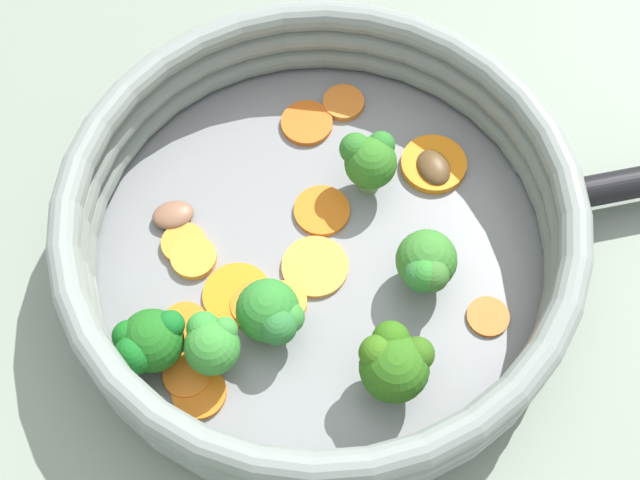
# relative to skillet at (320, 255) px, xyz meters

# --- Properties ---
(ground_plane) EXTENTS (4.00, 4.00, 0.00)m
(ground_plane) POSITION_rel_skillet_xyz_m (0.00, 0.00, -0.01)
(ground_plane) COLOR gray
(skillet) EXTENTS (0.33, 0.33, 0.02)m
(skillet) POSITION_rel_skillet_xyz_m (0.00, 0.00, 0.00)
(skillet) COLOR gray
(skillet) RESTS_ON ground_plane
(skillet_rim_wall) EXTENTS (0.35, 0.35, 0.06)m
(skillet_rim_wall) POSITION_rel_skillet_xyz_m (0.00, 0.00, 0.04)
(skillet_rim_wall) COLOR gray
(skillet_rim_wall) RESTS_ON skillet
(skillet_rivet_left) EXTENTS (0.01, 0.01, 0.01)m
(skillet_rivet_left) POSITION_rel_skillet_xyz_m (-0.15, 0.06, 0.01)
(skillet_rivet_left) COLOR gray
(skillet_rivet_left) RESTS_ON skillet
(skillet_rivet_right) EXTENTS (0.01, 0.01, 0.01)m
(skillet_rivet_right) POSITION_rel_skillet_xyz_m (-0.16, -0.01, 0.01)
(skillet_rivet_right) COLOR gray
(skillet_rivet_right) RESTS_ON skillet
(carrot_slice_0) EXTENTS (0.04, 0.04, 0.00)m
(carrot_slice_0) POSITION_rel_skillet_xyz_m (0.04, 0.03, 0.01)
(carrot_slice_0) COLOR orange
(carrot_slice_0) RESTS_ON skillet
(carrot_slice_1) EXTENTS (0.03, 0.03, 0.01)m
(carrot_slice_1) POSITION_rel_skillet_xyz_m (0.09, -0.04, 0.01)
(carrot_slice_1) COLOR orange
(carrot_slice_1) RESTS_ON skillet
(carrot_slice_2) EXTENTS (0.06, 0.06, 0.01)m
(carrot_slice_2) POSITION_rel_skillet_xyz_m (-0.10, -0.03, 0.01)
(carrot_slice_2) COLOR orange
(carrot_slice_2) RESTS_ON skillet
(carrot_slice_3) EXTENTS (0.04, 0.04, 0.00)m
(carrot_slice_3) POSITION_rel_skillet_xyz_m (-0.09, 0.09, 0.01)
(carrot_slice_3) COLOR orange
(carrot_slice_3) RESTS_ON skillet
(carrot_slice_4) EXTENTS (0.05, 0.05, 0.00)m
(carrot_slice_4) POSITION_rel_skillet_xyz_m (-0.03, -0.10, 0.01)
(carrot_slice_4) COLOR #DA5C17
(carrot_slice_4) RESTS_ON skillet
(carrot_slice_5) EXTENTS (0.04, 0.04, 0.00)m
(carrot_slice_5) POSITION_rel_skillet_xyz_m (0.10, 0.02, 0.01)
(carrot_slice_5) COLOR orange
(carrot_slice_5) RESTS_ON skillet
(carrot_slice_6) EXTENTS (0.05, 0.05, 0.00)m
(carrot_slice_6) POSITION_rel_skillet_xyz_m (0.06, 0.02, 0.01)
(carrot_slice_6) COLOR orange
(carrot_slice_6) RESTS_ON skillet
(carrot_slice_7) EXTENTS (0.06, 0.06, 0.00)m
(carrot_slice_7) POSITION_rel_skillet_xyz_m (0.01, 0.01, 0.01)
(carrot_slice_7) COLOR orange
(carrot_slice_7) RESTS_ON skillet
(carrot_slice_8) EXTENTS (0.04, 0.04, 0.00)m
(carrot_slice_8) POSITION_rel_skillet_xyz_m (-0.01, -0.03, 0.01)
(carrot_slice_8) COLOR orange
(carrot_slice_8) RESTS_ON skillet
(carrot_slice_9) EXTENTS (0.04, 0.04, 0.01)m
(carrot_slice_9) POSITION_rel_skillet_xyz_m (0.11, 0.05, 0.01)
(carrot_slice_9) COLOR orange
(carrot_slice_9) RESTS_ON skillet
(carrot_slice_10) EXTENTS (0.04, 0.04, 0.01)m
(carrot_slice_10) POSITION_rel_skillet_xyz_m (0.08, -0.02, 0.01)
(carrot_slice_10) COLOR #F99A31
(carrot_slice_10) RESTS_ON skillet
(carrot_slice_11) EXTENTS (0.03, 0.03, 0.01)m
(carrot_slice_11) POSITION_rel_skillet_xyz_m (-0.06, -0.11, 0.01)
(carrot_slice_11) COLOR orange
(carrot_slice_11) RESTS_ON skillet
(carrot_slice_12) EXTENTS (0.05, 0.05, 0.00)m
(carrot_slice_12) POSITION_rel_skillet_xyz_m (0.06, 0.01, 0.01)
(carrot_slice_12) COLOR orange
(carrot_slice_12) RESTS_ON skillet
(carrot_slice_13) EXTENTS (0.05, 0.05, 0.00)m
(carrot_slice_13) POSITION_rel_skillet_xyz_m (0.11, 0.07, 0.01)
(carrot_slice_13) COLOR orange
(carrot_slice_13) RESTS_ON skillet
(broccoli_floret_0) EXTENTS (0.05, 0.04, 0.05)m
(broccoli_floret_0) POSITION_rel_skillet_xyz_m (0.13, 0.03, 0.03)
(broccoli_floret_0) COLOR #769F56
(broccoli_floret_0) RESTS_ON skillet
(broccoli_floret_1) EXTENTS (0.04, 0.04, 0.05)m
(broccoli_floret_1) POSITION_rel_skillet_xyz_m (-0.05, -0.04, 0.04)
(broccoli_floret_1) COLOR #74995B
(broccoli_floret_1) RESTS_ON skillet
(broccoli_floret_2) EXTENTS (0.04, 0.05, 0.05)m
(broccoli_floret_2) POSITION_rel_skillet_xyz_m (-0.05, 0.05, 0.04)
(broccoli_floret_2) COLOR #6FA05C
(broccoli_floret_2) RESTS_ON skillet
(broccoli_floret_3) EXTENTS (0.04, 0.04, 0.05)m
(broccoli_floret_3) POSITION_rel_skillet_xyz_m (0.09, 0.05, 0.04)
(broccoli_floret_3) COLOR #75A656
(broccoli_floret_3) RESTS_ON skillet
(broccoli_floret_4) EXTENTS (0.04, 0.05, 0.04)m
(broccoli_floret_4) POSITION_rel_skillet_xyz_m (0.05, 0.04, 0.03)
(broccoli_floret_4) COLOR #7FA759
(broccoli_floret_4) RESTS_ON skillet
(broccoli_floret_5) EXTENTS (0.05, 0.05, 0.05)m
(broccoli_floret_5) POSITION_rel_skillet_xyz_m (-0.01, 0.10, 0.04)
(broccoli_floret_5) COLOR #7AA65A
(broccoli_floret_5) RESTS_ON skillet
(mushroom_piece_0) EXTENTS (0.02, 0.03, 0.01)m
(mushroom_piece_0) POSITION_rel_skillet_xyz_m (-0.10, -0.03, 0.01)
(mushroom_piece_0) COLOR brown
(mushroom_piece_0) RESTS_ON skillet
(mushroom_piece_1) EXTENTS (0.03, 0.02, 0.01)m
(mushroom_piece_1) POSITION_rel_skillet_xyz_m (0.09, -0.06, 0.01)
(mushroom_piece_1) COLOR #895D44
(mushroom_piece_1) RESTS_ON skillet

